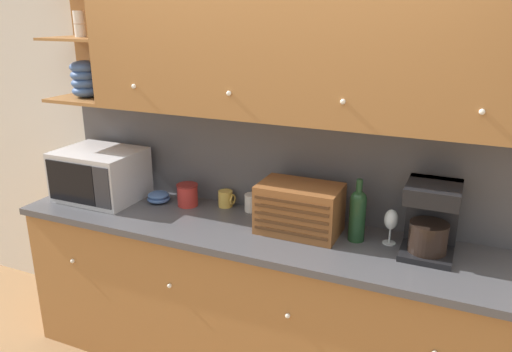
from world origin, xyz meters
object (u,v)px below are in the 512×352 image
bread_box (299,209)px  wine_bottle (358,213)px  storage_canister (188,195)px  mug (226,199)px  microwave (100,174)px  wine_glass (391,221)px  mug_blue_second (253,203)px  coffee_maker (431,218)px  bowl_stack_on_counter (159,197)px

bread_box → wine_bottle: bearing=4.0°
storage_canister → mug: 0.24m
microwave → storage_canister: microwave is taller
mug → wine_glass: wine_glass is taller
mug → wine_bottle: (0.84, -0.14, 0.10)m
mug_blue_second → coffee_maker: size_ratio=0.28×
bowl_stack_on_counter → mug_blue_second: 0.61m
wine_bottle → coffee_maker: coffee_maker is taller
microwave → bread_box: microwave is taller
microwave → bread_box: bearing=1.3°
wine_bottle → wine_glass: bearing=10.0°
microwave → storage_canister: 0.59m
wine_bottle → wine_glass: (0.17, 0.03, -0.03)m
wine_glass → coffee_maker: bearing=-6.7°
wine_bottle → wine_glass: 0.17m
bowl_stack_on_counter → mug: mug is taller
mug_blue_second → wine_glass: size_ratio=0.56×
wine_glass → coffee_maker: coffee_maker is taller
storage_canister → coffee_maker: size_ratio=0.37×
bread_box → microwave: bearing=-178.7°
mug → microwave: bearing=-166.5°
bread_box → coffee_maker: size_ratio=1.19×
mug_blue_second → storage_canister: bearing=-168.4°
bread_box → coffee_maker: 0.67m
mug → wine_glass: 1.02m
microwave → coffee_maker: coffee_maker is taller
storage_canister → coffee_maker: (1.43, -0.05, 0.12)m
coffee_maker → bowl_stack_on_counter: bearing=179.1°
bowl_stack_on_counter → mug_blue_second: mug_blue_second is taller
bowl_stack_on_counter → mug_blue_second: (0.60, 0.11, 0.02)m
bowl_stack_on_counter → bread_box: size_ratio=0.33×
bowl_stack_on_counter → storage_canister: 0.20m
microwave → bowl_stack_on_counter: (0.38, 0.08, -0.12)m
bread_box → wine_bottle: 0.31m
microwave → wine_bottle: bearing=1.8°
mug → wine_bottle: 0.86m
mug → storage_canister: bearing=-160.3°
storage_canister → mug: (0.23, 0.08, -0.02)m
wine_bottle → coffee_maker: size_ratio=0.91×
bowl_stack_on_counter → storage_canister: size_ratio=1.04×
bowl_stack_on_counter → wine_glass: wine_glass is taller
wine_bottle → bread_box: bearing=-176.0°
bowl_stack_on_counter → wine_bottle: 1.27m
storage_canister → mug: storage_canister is taller
microwave → bowl_stack_on_counter: 0.41m
bowl_stack_on_counter → wine_glass: (1.43, -0.00, 0.09)m
microwave → wine_glass: bearing=2.6°
mug → bread_box: bearing=-17.0°
bowl_stack_on_counter → storage_canister: (0.20, 0.03, 0.03)m
mug → mug_blue_second: (0.18, 0.00, 0.00)m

